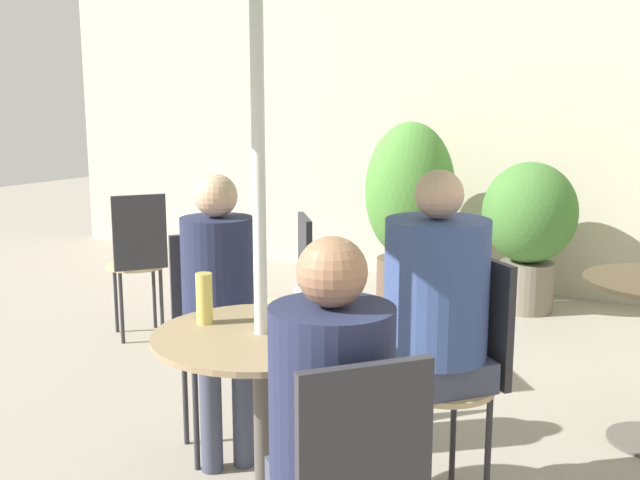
{
  "coord_description": "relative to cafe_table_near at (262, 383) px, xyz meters",
  "views": [
    {
      "loc": [
        1.22,
        -1.83,
        1.52
      ],
      "look_at": [
        -0.13,
        0.56,
        1.0
      ],
      "focal_mm": 42.0,
      "sensor_mm": 36.0,
      "label": 1
    }
  ],
  "objects": [
    {
      "name": "bistro_chair_6",
      "position": [
        -1.91,
        1.46,
        -0.01
      ],
      "size": [
        0.44,
        0.44,
        0.94
      ],
      "rotation": [
        0.0,
        0.0,
        4.06
      ],
      "color": "tan",
      "rests_on": "ground_plane"
    },
    {
      "name": "beer_glass_0",
      "position": [
        0.22,
        -0.08,
        0.27
      ],
      "size": [
        0.07,
        0.07,
        0.2
      ],
      "color": "silver",
      "rests_on": "cafe_table_near"
    },
    {
      "name": "potted_plant_1",
      "position": [
        0.06,
        3.33,
        0.07
      ],
      "size": [
        0.67,
        0.67,
        1.08
      ],
      "color": "slate",
      "rests_on": "ground_plane"
    },
    {
      "name": "seated_person_2",
      "position": [
        -0.49,
        0.42,
        0.16
      ],
      "size": [
        0.38,
        0.38,
        1.22
      ],
      "rotation": [
        0.0,
        0.0,
        0.87
      ],
      "color": "#42475B",
      "rests_on": "ground_plane"
    },
    {
      "name": "beer_glass_1",
      "position": [
        -0.23,
        -0.0,
        0.26
      ],
      "size": [
        0.06,
        0.06,
        0.18
      ],
      "color": "#DBC65B",
      "rests_on": "cafe_table_near"
    },
    {
      "name": "bistro_chair_2",
      "position": [
        -0.6,
        0.51,
        -0.01
      ],
      "size": [
        0.44,
        0.44,
        0.94
      ],
      "rotation": [
        0.0,
        0.0,
        0.87
      ],
      "color": "tan",
      "rests_on": "ground_plane"
    },
    {
      "name": "bistro_chair_4",
      "position": [
        -0.59,
        1.13,
        -0.01
      ],
      "size": [
        0.44,
        0.44,
        0.94
      ],
      "rotation": [
        0.0,
        0.0,
        5.38
      ],
      "color": "tan",
      "rests_on": "ground_plane"
    },
    {
      "name": "cafe_table_near",
      "position": [
        0.0,
        0.0,
        0.0
      ],
      "size": [
        0.73,
        0.73,
        0.75
      ],
      "color": "#514C47",
      "rests_on": "ground_plane"
    },
    {
      "name": "seated_person_0",
      "position": [
        0.49,
        -0.42,
        0.14
      ],
      "size": [
        0.41,
        0.4,
        1.19
      ],
      "rotation": [
        0.0,
        0.0,
        4.01
      ],
      "color": "#42475B",
      "rests_on": "ground_plane"
    },
    {
      "name": "seated_person_1",
      "position": [
        0.42,
        0.49,
        0.18
      ],
      "size": [
        0.48,
        0.48,
        1.28
      ],
      "rotation": [
        0.0,
        0.0,
        -0.71
      ],
      "color": "#42475B",
      "rests_on": "ground_plane"
    },
    {
      "name": "bistro_chair_1",
      "position": [
        0.51,
        0.6,
        -0.01
      ],
      "size": [
        0.44,
        0.44,
        0.94
      ],
      "rotation": [
        0.0,
        0.0,
        -0.71
      ],
      "color": "tan",
      "rests_on": "ground_plane"
    },
    {
      "name": "bistro_chair_5",
      "position": [
        -1.94,
        2.35,
        -0.01
      ],
      "size": [
        0.44,
        0.44,
        0.94
      ],
      "rotation": [
        0.0,
        0.0,
        2.21
      ],
      "color": "tan",
      "rests_on": "ground_plane"
    },
    {
      "name": "potted_plant_0",
      "position": [
        -0.84,
        3.29,
        0.16
      ],
      "size": [
        0.68,
        0.68,
        1.35
      ],
      "color": "brown",
      "rests_on": "ground_plane"
    },
    {
      "name": "storefront_wall",
      "position": [
        0.13,
        3.91,
        0.92
      ],
      "size": [
        10.0,
        0.06,
        3.0
      ],
      "color": "beige",
      "rests_on": "ground_plane"
    }
  ]
}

